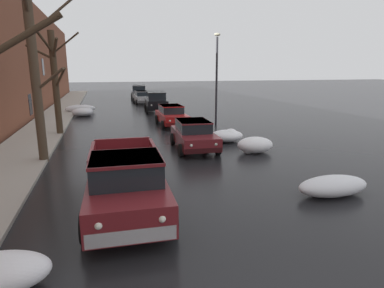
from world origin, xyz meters
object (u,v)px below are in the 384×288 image
(sedan_silver_queued_behind_truck, at_px, (142,97))
(street_lamp_post, at_px, (217,75))
(sedan_maroon_parked_kerbside_close, at_px, (194,134))
(sedan_red_parked_kerbside_mid, at_px, (171,115))
(suv_grey_at_far_intersection, at_px, (139,92))
(bare_tree_mid_block, at_px, (55,79))
(bare_tree_second_along_sidewalk, at_px, (36,76))
(pickup_truck_maroon_approaching_near_lane, at_px, (126,182))
(suv_black_parked_far_down_block, at_px, (156,101))

(sedan_silver_queued_behind_truck, distance_m, street_lamp_post, 16.61)
(sedan_maroon_parked_kerbside_close, relative_size, street_lamp_post, 0.66)
(sedan_red_parked_kerbside_mid, height_order, street_lamp_post, street_lamp_post)
(suv_grey_at_far_intersection, bearing_deg, bare_tree_mid_block, -107.86)
(bare_tree_second_along_sidewalk, distance_m, street_lamp_post, 12.01)
(street_lamp_post, bearing_deg, bare_tree_mid_block, -176.32)
(street_lamp_post, bearing_deg, pickup_truck_maroon_approaching_near_lane, -119.51)
(pickup_truck_maroon_approaching_near_lane, xyz_separation_m, suv_black_parked_far_down_block, (4.32, 21.25, 0.11))
(sedan_maroon_parked_kerbside_close, xyz_separation_m, suv_black_parked_far_down_block, (0.58, 14.84, 0.24))
(bare_tree_mid_block, height_order, sedan_red_parked_kerbside_mid, bare_tree_mid_block)
(pickup_truck_maroon_approaching_near_lane, relative_size, sedan_red_parked_kerbside_mid, 1.25)
(sedan_red_parked_kerbside_mid, xyz_separation_m, suv_grey_at_far_intersection, (0.10, 21.00, 0.24))
(bare_tree_second_along_sidewalk, relative_size, suv_grey_at_far_intersection, 1.57)
(bare_tree_second_along_sidewalk, relative_size, sedan_silver_queued_behind_truck, 1.78)
(pickup_truck_maroon_approaching_near_lane, height_order, suv_black_parked_far_down_block, suv_black_parked_far_down_block)
(suv_grey_at_far_intersection, bearing_deg, pickup_truck_maroon_approaching_near_lane, -96.97)
(bare_tree_second_along_sidewalk, distance_m, suv_black_parked_far_down_block, 17.13)
(suv_grey_at_far_intersection, bearing_deg, sedan_silver_queued_behind_truck, -92.22)
(bare_tree_mid_block, bearing_deg, street_lamp_post, 3.68)
(pickup_truck_maroon_approaching_near_lane, height_order, sedan_silver_queued_behind_truck, pickup_truck_maroon_approaching_near_lane)
(bare_tree_second_along_sidewalk, xyz_separation_m, suv_grey_at_far_intersection, (7.21, 28.34, -2.60))
(pickup_truck_maroon_approaching_near_lane, bearing_deg, bare_tree_second_along_sidewalk, 116.68)
(pickup_truck_maroon_approaching_near_lane, distance_m, sedan_red_parked_kerbside_mid, 13.94)
(sedan_silver_queued_behind_truck, relative_size, suv_grey_at_far_intersection, 0.88)
(bare_tree_second_along_sidewalk, bearing_deg, sedan_silver_queued_behind_truck, 72.84)
(suv_grey_at_far_intersection, xyz_separation_m, street_lamp_post, (2.88, -21.82, 2.46))
(bare_tree_mid_block, bearing_deg, sedan_maroon_parked_kerbside_close, -38.77)
(sedan_red_parked_kerbside_mid, height_order, suv_grey_at_far_intersection, suv_grey_at_far_intersection)
(pickup_truck_maroon_approaching_near_lane, bearing_deg, bare_tree_mid_block, 104.38)
(sedan_maroon_parked_kerbside_close, xyz_separation_m, street_lamp_post, (3.34, 6.09, 2.70))
(suv_black_parked_far_down_block, bearing_deg, sedan_red_parked_kerbside_mid, -91.61)
(bare_tree_mid_block, xyz_separation_m, suv_black_parked_far_down_block, (7.36, 9.40, -2.30))
(bare_tree_second_along_sidewalk, height_order, sedan_silver_queued_behind_truck, bare_tree_second_along_sidewalk)
(bare_tree_mid_block, height_order, sedan_silver_queued_behind_truck, bare_tree_mid_block)
(sedan_red_parked_kerbside_mid, distance_m, suv_grey_at_far_intersection, 21.00)
(suv_grey_at_far_intersection, bearing_deg, street_lamp_post, -82.48)
(sedan_maroon_parked_kerbside_close, bearing_deg, bare_tree_mid_block, 141.23)
(street_lamp_post, bearing_deg, bare_tree_second_along_sidewalk, -147.10)
(sedan_red_parked_kerbside_mid, distance_m, suv_black_parked_far_down_block, 7.94)
(bare_tree_mid_block, relative_size, suv_black_parked_far_down_block, 1.34)
(suv_black_parked_far_down_block, xyz_separation_m, sedan_silver_queued_behind_truck, (-0.34, 7.35, -0.23))
(suv_black_parked_far_down_block, bearing_deg, bare_tree_second_along_sidewalk, -115.63)
(suv_black_parked_far_down_block, height_order, sedan_silver_queued_behind_truck, suv_black_parked_far_down_block)
(sedan_maroon_parked_kerbside_close, bearing_deg, bare_tree_second_along_sidewalk, -176.33)
(street_lamp_post, bearing_deg, sedan_red_parked_kerbside_mid, 164.72)
(sedan_maroon_parked_kerbside_close, bearing_deg, sedan_silver_queued_behind_truck, 89.38)
(suv_black_parked_far_down_block, relative_size, street_lamp_post, 0.72)
(bare_tree_second_along_sidewalk, height_order, street_lamp_post, bare_tree_second_along_sidewalk)
(sedan_maroon_parked_kerbside_close, height_order, suv_black_parked_far_down_block, suv_black_parked_far_down_block)
(sedan_maroon_parked_kerbside_close, bearing_deg, street_lamp_post, 61.23)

